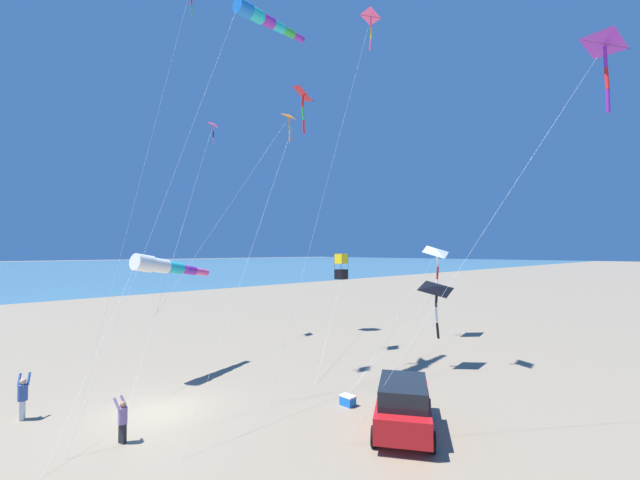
{
  "coord_description": "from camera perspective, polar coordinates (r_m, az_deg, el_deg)",
  "views": [
    {
      "loc": [
        -16.4,
        6.64,
        6.49
      ],
      "look_at": [
        0.8,
        -9.98,
        7.14
      ],
      "focal_mm": 22.47,
      "sensor_mm": 36.0,
      "label": 1
    }
  ],
  "objects": [
    {
      "name": "ground_plane",
      "position": [
        18.84,
        -22.21,
        -21.59
      ],
      "size": [
        600.0,
        600.0,
        0.0
      ],
      "primitive_type": "plane",
      "color": "gray"
    },
    {
      "name": "parked_car",
      "position": [
        15.89,
        11.77,
        -21.91
      ],
      "size": [
        3.92,
        4.61,
        1.85
      ],
      "color": "red",
      "rests_on": "ground_plane"
    },
    {
      "name": "cooler_box",
      "position": [
        18.12,
        3.97,
        -21.82
      ],
      "size": [
        0.62,
        0.42,
        0.42
      ],
      "color": "blue",
      "rests_on": "ground_plane"
    },
    {
      "name": "person_adult_flyer",
      "position": [
        20.1,
        -36.65,
        -17.28
      ],
      "size": [
        0.59,
        0.51,
        1.72
      ],
      "color": "silver",
      "rests_on": "ground_plane"
    },
    {
      "name": "person_child_green_jacket",
      "position": [
        16.24,
        -26.3,
        -21.78
      ],
      "size": [
        0.53,
        0.46,
        1.53
      ],
      "color": "#232328",
      "rests_on": "ground_plane"
    },
    {
      "name": "kite_delta_small_distant",
      "position": [
        27.57,
        -4.46,
        16.99
      ],
      "size": [
        1.6,
        12.23,
        15.6
      ],
      "color": "orange",
      "rests_on": "ground_plane"
    },
    {
      "name": "kite_box_teal_far_right",
      "position": [
        32.93,
        3.04,
        -3.8
      ],
      "size": [
        8.76,
        11.23,
        6.24
      ],
      "color": "yellow",
      "rests_on": "ground_plane"
    },
    {
      "name": "kite_delta_white_trailing",
      "position": [
        31.98,
        16.32,
        -1.74
      ],
      "size": [
        4.13,
        14.47,
        6.96
      ],
      "color": "white",
      "rests_on": "ground_plane"
    },
    {
      "name": "kite_delta_long_streamer_left",
      "position": [
        25.77,
        7.25,
        28.92
      ],
      "size": [
        1.53,
        7.82,
        19.88
      ],
      "color": "#EF4C93",
      "rests_on": "ground_plane"
    },
    {
      "name": "kite_delta_purple_drifting",
      "position": [
        20.81,
        35.57,
        21.75
      ],
      "size": [
        6.82,
        10.0,
        15.11
      ],
      "color": "purple",
      "rests_on": "ground_plane"
    },
    {
      "name": "kite_windsock_orange_high_right",
      "position": [
        25.22,
        -8.08,
        28.71
      ],
      "size": [
        3.58,
        12.86,
        19.55
      ],
      "color": "blue",
      "rests_on": "ground_plane"
    },
    {
      "name": "kite_delta_yellow_midlevel",
      "position": [
        23.47,
        16.36,
        -6.83
      ],
      "size": [
        1.75,
        8.1,
        4.84
      ],
      "color": "black",
      "rests_on": "ground_plane"
    },
    {
      "name": "kite_delta_red_high_left",
      "position": [
        24.21,
        -2.27,
        20.0
      ],
      "size": [
        5.69,
        10.32,
        15.91
      ],
      "color": "red",
      "rests_on": "ground_plane"
    },
    {
      "name": "kite_delta_green_low_center",
      "position": [
        32.74,
        -15.0,
        15.44
      ],
      "size": [
        10.74,
        10.02,
        16.38
      ],
      "color": "#EF4C93",
      "rests_on": "ground_plane"
    },
    {
      "name": "kite_windsock_black_fish_shape",
      "position": [
        22.3,
        -21.37,
        -3.49
      ],
      "size": [
        7.74,
        9.24,
        6.38
      ],
      "color": "white",
      "rests_on": "ground_plane"
    }
  ]
}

